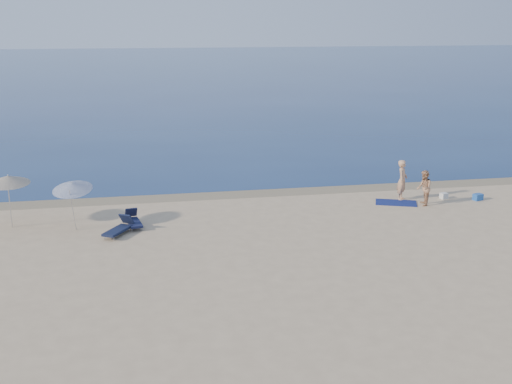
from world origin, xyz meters
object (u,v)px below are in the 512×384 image
(person_right, at_px, (424,188))
(umbrella_near, at_px, (72,186))
(person_left, at_px, (402,180))
(blue_cooler, at_px, (478,197))

(person_right, xyz_separation_m, umbrella_near, (-15.51, -0.51, 0.97))
(person_left, relative_size, blue_cooler, 4.46)
(person_left, bearing_deg, person_right, -115.84)
(blue_cooler, relative_size, umbrella_near, 0.20)
(person_right, relative_size, umbrella_near, 0.77)
(umbrella_near, bearing_deg, person_right, 18.20)
(person_left, bearing_deg, umbrella_near, 130.11)
(person_left, relative_size, umbrella_near, 0.90)
(person_left, distance_m, person_right, 1.24)
(umbrella_near, bearing_deg, blue_cooler, 18.87)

